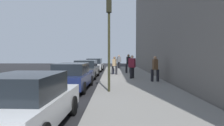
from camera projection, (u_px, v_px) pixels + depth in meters
The scene contains 14 objects.
ground_plane at pixel (89, 79), 16.33m from camera, with size 56.00×56.00×0.00m, color black.
sidewalk at pixel (130, 78), 16.32m from camera, with size 28.00×4.60×0.15m, color gray.
lane_stripe_centre at pixel (50, 79), 16.34m from camera, with size 28.00×0.14×0.01m, color gold.
parked_car_white at pixel (28, 102), 5.29m from camera, with size 4.23×2.03×1.51m.
parked_car_navy at pixel (73, 76), 11.43m from camera, with size 4.67×2.01×1.51m.
parked_car_charcoal at pixel (87, 69), 17.14m from camera, with size 4.67×1.99×1.51m.
parked_car_silver at pixel (95, 65), 23.77m from camera, with size 4.17×2.00×1.51m.
pedestrian_grey_coat at pixel (119, 61), 26.61m from camera, with size 0.55×0.55×1.75m.
pedestrian_tan_coat at pixel (114, 65), 18.58m from camera, with size 0.50×0.53×1.65m.
pedestrian_burgundy_coat at pixel (132, 66), 15.59m from camera, with size 0.54×0.57×1.78m.
pedestrian_brown_coat at pixel (155, 68), 13.76m from camera, with size 0.48×0.57×1.74m.
pedestrian_black_coat at pixel (128, 63), 20.03m from camera, with size 0.54×0.61×1.86m.
traffic_light_pole at pixel (109, 29), 9.94m from camera, with size 0.35×0.26×4.62m.
rolling_suitcase at pixel (113, 71), 19.01m from camera, with size 0.34×0.22×0.90m.
Camera 1 is at (-16.26, -1.91, 2.01)m, focal length 32.29 mm.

